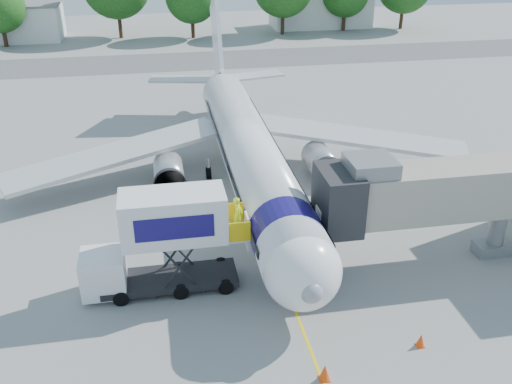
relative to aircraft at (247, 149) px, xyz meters
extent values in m
plane|color=gray|center=(0.00, -4.12, -2.95)|extent=(160.00, 160.00, 0.00)
cube|color=yellow|center=(0.00, -4.12, -2.94)|extent=(0.15, 70.00, 0.01)
cube|color=#59595B|center=(0.00, 37.88, -2.94)|extent=(120.00, 10.00, 0.01)
cylinder|color=white|center=(0.00, -1.12, 0.05)|extent=(3.70, 28.00, 3.70)
sphere|color=white|center=(0.00, -15.12, 0.05)|extent=(3.70, 3.70, 3.70)
sphere|color=gray|center=(0.00, -16.67, 0.05)|extent=(1.10, 1.10, 1.10)
cone|color=white|center=(0.00, 15.88, 0.05)|extent=(3.70, 6.00, 3.70)
cube|color=white|center=(0.00, 16.88, 4.25)|extent=(0.35, 7.26, 8.29)
cube|color=#BABCBF|center=(9.00, 2.38, -0.65)|extent=(16.17, 9.32, 1.42)
cube|color=#BABCBF|center=(-9.00, 2.38, -0.65)|extent=(16.17, 9.32, 1.42)
cylinder|color=#999BA0|center=(5.50, 0.38, -1.65)|extent=(2.10, 3.60, 2.10)
cylinder|color=#999BA0|center=(-5.50, 0.38, -1.65)|extent=(2.10, 3.60, 2.10)
cube|color=black|center=(0.00, -15.42, 0.50)|extent=(2.60, 1.39, 0.81)
cylinder|color=#130C56|center=(0.00, -12.12, 0.05)|extent=(3.73, 2.00, 3.73)
cylinder|color=silver|center=(0.00, -13.62, -2.20)|extent=(0.16, 0.16, 1.50)
cylinder|color=black|center=(0.00, -13.62, -2.63)|extent=(0.25, 0.64, 0.64)
cylinder|color=black|center=(2.60, 1.88, -2.50)|extent=(0.35, 0.90, 0.90)
cylinder|color=black|center=(-2.60, 1.88, -2.50)|extent=(0.35, 0.90, 0.90)
cube|color=#9D9386|center=(9.00, -11.12, 1.45)|extent=(13.60, 2.60, 2.80)
cube|color=black|center=(2.90, -11.12, 1.45)|extent=(2.00, 3.20, 3.20)
cube|color=slate|center=(4.50, -11.12, 3.25)|extent=(2.40, 2.40, 0.80)
cylinder|color=slate|center=(12.50, -11.12, -1.45)|extent=(0.90, 0.90, 3.00)
cube|color=slate|center=(12.50, -11.12, -2.60)|extent=(2.20, 1.20, 0.70)
cylinder|color=black|center=(11.60, -11.12, -2.60)|extent=(0.30, 0.70, 0.70)
cylinder|color=black|center=(13.40, -11.12, -2.60)|extent=(0.30, 0.70, 0.70)
cube|color=black|center=(-6.00, -11.12, -2.40)|extent=(7.00, 2.30, 0.35)
cube|color=white|center=(-9.30, -11.12, -1.60)|extent=(2.20, 2.20, 2.10)
cube|color=black|center=(-9.30, -11.12, -1.15)|extent=(1.90, 2.10, 0.70)
cube|color=white|center=(-5.60, -11.12, 1.30)|extent=(5.20, 2.40, 2.50)
cube|color=#130C56|center=(-5.60, -12.34, 1.30)|extent=(3.80, 0.04, 1.20)
cube|color=silver|center=(-2.45, -11.12, 0.10)|extent=(1.10, 2.20, 0.10)
cube|color=#E2B90B|center=(-2.45, -12.17, 0.65)|extent=(1.10, 0.06, 1.10)
cube|color=#E2B90B|center=(-2.45, -10.07, 0.65)|extent=(1.10, 0.06, 1.10)
cylinder|color=black|center=(-3.20, -12.17, -2.55)|extent=(0.80, 0.25, 0.80)
cylinder|color=black|center=(-3.20, -10.07, -2.55)|extent=(0.80, 0.25, 0.80)
cylinder|color=black|center=(-8.50, -12.17, -2.55)|extent=(0.80, 0.25, 0.80)
cylinder|color=black|center=(-8.50, -10.07, -2.55)|extent=(0.80, 0.25, 0.80)
imported|color=#C3E518|center=(-2.36, -11.12, 1.09)|extent=(0.68, 0.81, 1.88)
cone|color=#EE460C|center=(5.00, -17.68, -2.62)|extent=(0.42, 0.42, 0.66)
cube|color=#EE460C|center=(5.00, -17.68, -2.93)|extent=(0.38, 0.38, 0.04)
cone|color=#EE460C|center=(0.11, -18.87, -2.55)|extent=(0.49, 0.49, 0.79)
cube|color=#EE460C|center=(0.11, -18.87, -2.93)|extent=(0.45, 0.45, 0.04)
cube|color=silver|center=(22.00, 57.88, -0.45)|extent=(16.00, 7.00, 5.00)
cylinder|color=#382314|center=(-26.36, 51.12, -1.36)|extent=(0.56, 0.56, 3.18)
cylinder|color=#382314|center=(-10.37, 54.37, -0.68)|extent=(0.56, 0.56, 4.53)
cylinder|color=#382314|center=(0.44, 52.33, -1.21)|extent=(0.56, 0.56, 3.47)
cylinder|color=#382314|center=(14.41, 52.59, -0.87)|extent=(0.56, 0.56, 4.16)
cylinder|color=#382314|center=(24.78, 53.89, -1.28)|extent=(0.56, 0.56, 3.34)
cylinder|color=#382314|center=(34.47, 53.61, -1.00)|extent=(0.56, 0.56, 3.89)
camera|label=1|loc=(-5.99, -36.12, 15.05)|focal=40.00mm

